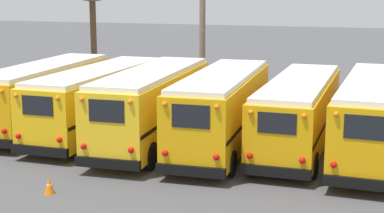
% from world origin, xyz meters
% --- Properties ---
extents(ground_plane, '(160.00, 160.00, 0.00)m').
position_xyz_m(ground_plane, '(0.00, 0.00, 0.00)').
color(ground_plane, '#4C4C4F').
extents(school_bus_0, '(2.91, 10.08, 3.08)m').
position_xyz_m(school_bus_0, '(-7.57, 0.75, 1.68)').
color(school_bus_0, '#E5A00C').
rests_on(school_bus_0, ground).
extents(school_bus_1, '(2.62, 10.29, 3.04)m').
position_xyz_m(school_bus_1, '(-4.54, 0.48, 1.66)').
color(school_bus_1, yellow).
rests_on(school_bus_1, ground).
extents(school_bus_2, '(2.87, 9.97, 3.24)m').
position_xyz_m(school_bus_2, '(-1.51, -0.50, 1.77)').
color(school_bus_2, yellow).
rests_on(school_bus_2, ground).
extents(school_bus_3, '(2.88, 9.92, 3.22)m').
position_xyz_m(school_bus_3, '(1.52, -0.33, 1.75)').
color(school_bus_3, '#E5A00C').
rests_on(school_bus_3, ground).
extents(school_bus_4, '(2.60, 10.54, 2.94)m').
position_xyz_m(school_bus_4, '(4.54, 0.85, 1.60)').
color(school_bus_4, '#E5A00C').
rests_on(school_bus_4, ground).
extents(school_bus_5, '(2.91, 10.49, 3.16)m').
position_xyz_m(school_bus_5, '(7.57, 0.32, 1.72)').
color(school_bus_5, '#E5A00C').
rests_on(school_bus_5, ground).
extents(utility_pole, '(1.80, 0.35, 8.73)m').
position_xyz_m(utility_pole, '(-2.49, 9.94, 4.47)').
color(utility_pole, '#75604C').
rests_on(utility_pole, ground).
extents(fence_line, '(23.20, 0.06, 1.42)m').
position_xyz_m(fence_line, '(0.00, 6.86, 1.00)').
color(fence_line, '#939399').
rests_on(fence_line, ground).
extents(traffic_cone, '(0.36, 0.36, 0.56)m').
position_xyz_m(traffic_cone, '(-2.44, -7.43, 0.28)').
color(traffic_cone, orange).
rests_on(traffic_cone, ground).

